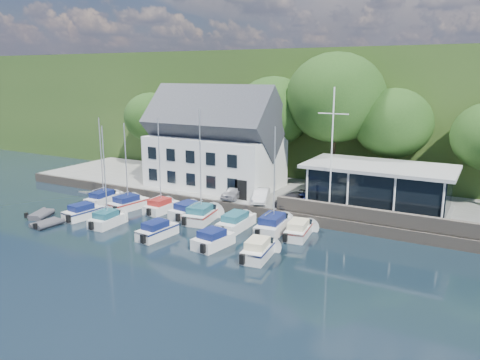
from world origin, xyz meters
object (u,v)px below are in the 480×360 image
(boat_r1_1, at_px, (126,166))
(car_white, at_px, (261,195))
(car_blue, at_px, (300,199))
(boat_r2_2, at_px, (157,229))
(boat_r1_6, at_px, (274,177))
(boat_r2_1, at_px, (105,179))
(boat_r1_7, at_px, (299,228))
(car_silver, at_px, (235,192))
(boat_r1_0, at_px, (102,164))
(boat_r2_0, at_px, (83,211))
(flagpole, at_px, (332,153))
(boat_r2_3, at_px, (213,238))
(harbor_building, at_px, (215,147))
(boat_r1_3, at_px, (188,209))
(boat_r1_4, at_px, (200,171))
(boat_r2_4, at_px, (259,248))
(car_dgrey, at_px, (292,199))
(club_pavilion, at_px, (379,187))
(boat_r1_5, at_px, (236,220))
(dinghy_1, at_px, (47,223))
(boat_r1_2, at_px, (160,170))
(dinghy_0, at_px, (41,214))

(boat_r1_1, bearing_deg, car_white, 34.52)
(car_blue, distance_m, boat_r2_2, 13.89)
(boat_r1_6, bearing_deg, boat_r2_1, -162.32)
(boat_r1_7, bearing_deg, car_silver, 144.10)
(car_white, xyz_separation_m, boat_r1_1, (-11.98, -5.63, 2.70))
(boat_r1_0, bearing_deg, boat_r2_0, -68.84)
(car_white, distance_m, flagpole, 8.72)
(boat_r2_3, bearing_deg, car_silver, 118.89)
(boat_r1_7, height_order, boat_r2_3, boat_r2_3)
(harbor_building, height_order, car_silver, harbor_building)
(boat_r2_0, bearing_deg, boat_r2_1, -0.81)
(boat_r1_3, distance_m, boat_r1_4, 4.37)
(boat_r1_0, relative_size, boat_r1_6, 0.89)
(boat_r2_4, bearing_deg, car_dgrey, 92.63)
(car_white, relative_size, car_dgrey, 0.96)
(boat_r2_2, bearing_deg, boat_r1_0, 159.89)
(boat_r2_3, bearing_deg, boat_r1_6, 72.68)
(car_silver, height_order, boat_r1_3, car_silver)
(boat_r1_7, bearing_deg, boat_r2_1, -167.95)
(club_pavilion, distance_m, boat_r2_0, 27.48)
(boat_r1_4, relative_size, boat_r1_5, 1.45)
(car_white, height_order, boat_r1_7, car_white)
(boat_r1_1, bearing_deg, boat_r1_3, 15.72)
(boat_r2_1, bearing_deg, car_silver, 53.30)
(boat_r1_0, bearing_deg, dinghy_1, -85.00)
(boat_r1_2, height_order, boat_r1_4, boat_r1_4)
(car_dgrey, bearing_deg, boat_r1_3, -129.16)
(boat_r1_4, height_order, boat_r2_1, boat_r1_4)
(harbor_building, height_order, car_blue, harbor_building)
(boat_r2_2, relative_size, dinghy_0, 1.84)
(harbor_building, height_order, car_white, harbor_building)
(boat_r1_2, relative_size, boat_r1_3, 1.55)
(car_blue, xyz_separation_m, boat_r2_4, (1.20, -11.09, -0.87))
(dinghy_0, bearing_deg, dinghy_1, -52.14)
(boat_r2_3, bearing_deg, boat_r1_3, 146.72)
(boat_r1_7, relative_size, boat_r2_3, 1.18)
(boat_r2_2, height_order, boat_r2_3, boat_r2_3)
(car_white, height_order, boat_r2_3, car_white)
(boat_r1_2, bearing_deg, boat_r1_1, -165.14)
(boat_r1_0, relative_size, dinghy_0, 2.95)
(club_pavilion, xyz_separation_m, boat_r1_7, (-4.52, -8.01, -2.36))
(boat_r1_0, bearing_deg, car_blue, 14.84)
(car_blue, distance_m, boat_r1_1, 17.21)
(car_silver, xyz_separation_m, boat_r1_1, (-9.07, -5.58, 2.69))
(club_pavilion, height_order, boat_r1_3, club_pavilion)
(boat_r1_7, height_order, boat_r2_2, boat_r2_2)
(car_silver, distance_m, flagpole, 11.22)
(boat_r2_2, xyz_separation_m, boat_r2_3, (5.19, 0.42, 0.00))
(boat_r1_1, height_order, boat_r1_6, boat_r1_6)
(club_pavilion, relative_size, boat_r2_1, 1.55)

